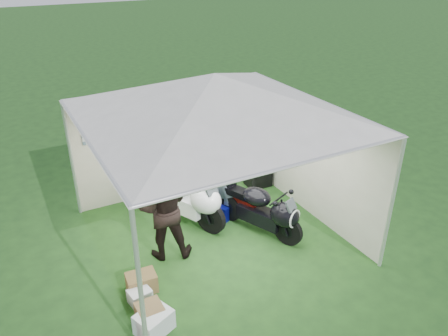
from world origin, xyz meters
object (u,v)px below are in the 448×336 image
at_px(crate_2, 140,296).
at_px(equipment_box, 258,175).
at_px(motorcycle_black, 263,209).
at_px(crate_0, 154,322).
at_px(paddock_stand, 227,211).
at_px(crate_1, 150,315).
at_px(person_blue_jacket, 224,176).
at_px(crate_3, 142,283).
at_px(person_dark_jacket, 163,208).
at_px(motorcycle_white, 184,195).
at_px(canopy_tent, 214,100).

bearing_deg(crate_2, equipment_box, 32.89).
bearing_deg(motorcycle_black, equipment_box, 37.32).
bearing_deg(crate_0, paddock_stand, 42.30).
bearing_deg(crate_2, crate_1, -90.00).
height_order(paddock_stand, person_blue_jacket, person_blue_jacket).
xyz_separation_m(crate_2, crate_3, (0.11, 0.24, 0.03)).
bearing_deg(person_dark_jacket, equipment_box, -134.34).
distance_m(motorcycle_black, crate_0, 2.86).
bearing_deg(crate_0, person_dark_jacket, 63.26).
bearing_deg(crate_0, crate_3, 82.62).
height_order(motorcycle_white, crate_0, motorcycle_white).
height_order(crate_1, crate_2, crate_1).
distance_m(canopy_tent, person_blue_jacket, 1.84).
relative_size(paddock_stand, person_dark_jacket, 0.22).
height_order(canopy_tent, crate_2, canopy_tent).
bearing_deg(crate_1, crate_0, -90.00).
bearing_deg(motorcycle_black, crate_1, -179.52).
relative_size(crate_1, crate_3, 0.79).
relative_size(paddock_stand, crate_2, 1.28).
distance_m(equipment_box, crate_3, 3.89).
height_order(canopy_tent, equipment_box, canopy_tent).
bearing_deg(paddock_stand, crate_0, -137.70).
bearing_deg(crate_0, motorcycle_white, 57.54).
xyz_separation_m(motorcycle_white, person_blue_jacket, (0.75, -0.20, 0.29)).
distance_m(person_dark_jacket, crate_2, 1.44).
height_order(motorcycle_white, paddock_stand, motorcycle_white).
bearing_deg(paddock_stand, crate_1, -139.91).
xyz_separation_m(person_dark_jacket, crate_1, (-0.77, -1.37, -0.76)).
relative_size(motorcycle_black, crate_3, 3.90).
distance_m(canopy_tent, crate_1, 3.31).
height_order(canopy_tent, paddock_stand, canopy_tent).
relative_size(motorcycle_white, person_blue_jacket, 1.13).
height_order(canopy_tent, crate_1, canopy_tent).
xyz_separation_m(motorcycle_black, paddock_stand, (-0.32, 0.77, -0.35)).
distance_m(crate_0, crate_3, 0.85).
distance_m(canopy_tent, crate_3, 3.02).
distance_m(motorcycle_black, person_blue_jacket, 0.97).
relative_size(crate_1, crate_2, 1.12).
bearing_deg(person_blue_jacket, canopy_tent, -46.12).
height_order(motorcycle_white, person_dark_jacket, person_dark_jacket).
xyz_separation_m(paddock_stand, crate_3, (-2.11, -1.18, -0.00)).
relative_size(motorcycle_black, crate_0, 3.69).
relative_size(motorcycle_black, equipment_box, 3.39).
xyz_separation_m(canopy_tent, motorcycle_black, (0.80, -0.32, -2.07)).
height_order(equipment_box, crate_1, equipment_box).
relative_size(canopy_tent, motorcycle_black, 3.28).
relative_size(person_dark_jacket, crate_3, 4.15).
bearing_deg(equipment_box, canopy_tent, -143.48).
bearing_deg(crate_3, paddock_stand, 29.12).
xyz_separation_m(paddock_stand, crate_2, (-2.22, -1.41, -0.04)).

